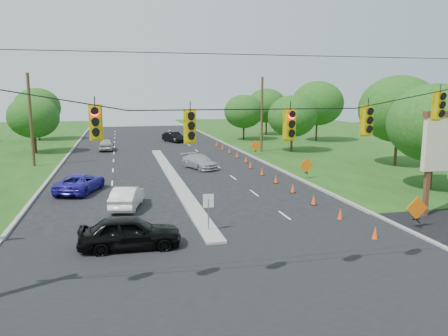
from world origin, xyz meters
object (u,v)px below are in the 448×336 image
object	(u,v)px
white_sedan	(127,197)
blue_pickup	(80,183)
pylon_sign	(448,147)
black_sedan	(130,232)

from	to	relation	value
white_sedan	blue_pickup	world-z (taller)	white_sedan
white_sedan	pylon_sign	bearing A→B (deg)	175.26
white_sedan	blue_pickup	distance (m)	6.18
pylon_sign	black_sedan	distance (m)	18.65
pylon_sign	blue_pickup	size ratio (longest dim) A/B	1.23
black_sedan	blue_pickup	xyz separation A→B (m)	(-3.20, 12.77, -0.10)
black_sedan	white_sedan	world-z (taller)	black_sedan
white_sedan	blue_pickup	size ratio (longest dim) A/B	0.85
black_sedan	white_sedan	xyz separation A→B (m)	(0.02, 7.49, -0.10)
pylon_sign	black_sedan	bearing A→B (deg)	-174.83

